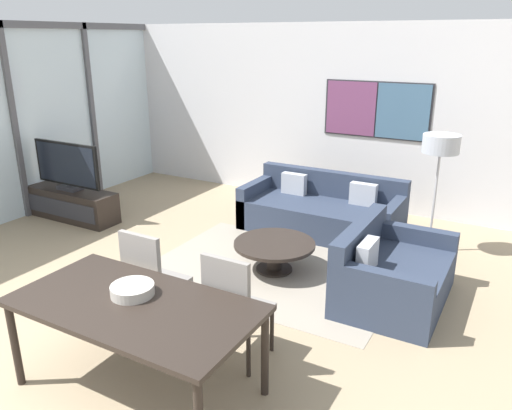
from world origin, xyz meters
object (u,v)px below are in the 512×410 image
at_px(tv_console, 72,204).
at_px(television, 67,166).
at_px(coffee_table, 274,249).
at_px(dining_table, 135,311).
at_px(dining_chair_left, 151,277).
at_px(sofa_side, 388,275).
at_px(floor_lamp, 440,150).
at_px(dining_chair_centre, 234,304).
at_px(sofa_main, 323,212).
at_px(fruit_bowl, 132,289).

xyz_separation_m(tv_console, television, (0.00, 0.00, 0.58)).
height_order(television, coffee_table, television).
height_order(tv_console, dining_table, dining_table).
relative_size(coffee_table, dining_chair_left, 0.94).
height_order(sofa_side, floor_lamp, floor_lamp).
height_order(tv_console, dining_chair_centre, dining_chair_centre).
bearing_deg(dining_table, tv_console, 145.32).
xyz_separation_m(tv_console, coffee_table, (3.43, -0.07, 0.04)).
relative_size(tv_console, dining_chair_centre, 1.54).
relative_size(sofa_side, dining_table, 0.76).
bearing_deg(sofa_main, tv_console, -157.87).
relative_size(sofa_side, dining_chair_centre, 1.41).
xyz_separation_m(television, dining_chair_left, (3.03, -1.72, -0.26)).
xyz_separation_m(tv_console, fruit_bowl, (3.39, -2.32, 0.57)).
relative_size(coffee_table, fruit_bowl, 2.86).
bearing_deg(dining_chair_left, dining_table, -56.78).
bearing_deg(television, tv_console, -90.00).
bearing_deg(sofa_main, floor_lamp, -0.45).
distance_m(dining_table, dining_chair_left, 0.84).
relative_size(sofa_main, floor_lamp, 1.44).
xyz_separation_m(fruit_bowl, floor_lamp, (1.50, 3.71, 0.51)).
distance_m(dining_table, fruit_bowl, 0.17).
height_order(tv_console, dining_chair_left, dining_chair_left).
distance_m(television, dining_chair_left, 3.49).
xyz_separation_m(sofa_side, coffee_table, (-1.32, 0.01, 0.00)).
distance_m(tv_console, television, 0.58).
bearing_deg(sofa_main, dining_chair_left, -97.39).
bearing_deg(sofa_main, coffee_table, -90.00).
distance_m(sofa_main, coffee_table, 1.47).
xyz_separation_m(dining_table, dining_chair_left, (-0.45, 0.69, -0.14)).
distance_m(tv_console, fruit_bowl, 4.15).
distance_m(sofa_main, dining_chair_centre, 3.21).
bearing_deg(floor_lamp, television, -164.20).
bearing_deg(coffee_table, sofa_main, 90.00).
bearing_deg(sofa_side, television, 88.98).
relative_size(sofa_side, fruit_bowl, 4.28).
bearing_deg(dining_table, dining_chair_centre, 55.00).
bearing_deg(dining_chair_left, sofa_side, 43.50).
height_order(tv_console, fruit_bowl, fruit_bowl).
xyz_separation_m(television, floor_lamp, (4.89, 1.38, 0.50)).
xyz_separation_m(tv_console, dining_chair_centre, (3.94, -1.76, 0.31)).
xyz_separation_m(dining_table, floor_lamp, (1.41, 3.80, 0.62)).
xyz_separation_m(tv_console, dining_chair_left, (3.03, -1.72, 0.31)).
xyz_separation_m(coffee_table, dining_chair_left, (-0.40, -1.64, 0.28)).
relative_size(sofa_main, dining_table, 1.17).
distance_m(sofa_side, floor_lamp, 1.81).
relative_size(television, floor_lamp, 0.82).
xyz_separation_m(sofa_main, fruit_bowl, (-0.04, -3.72, 0.53)).
height_order(sofa_main, fruit_bowl, fruit_bowl).
bearing_deg(coffee_table, television, 178.76).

